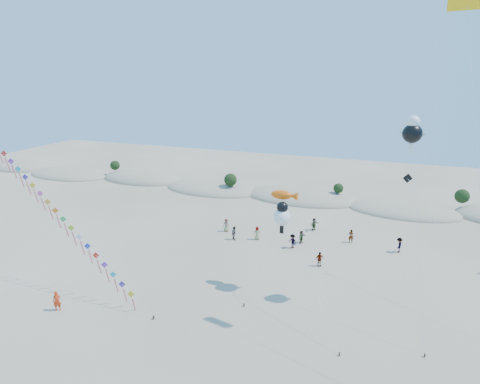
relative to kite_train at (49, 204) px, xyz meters
name	(u,v)px	position (x,y,z in m)	size (l,w,h in m)	color
dune_ridge	(307,198)	(18.01, 36.01, -8.10)	(145.30, 11.49, 5.57)	tan
kite_train	(49,204)	(0.00, 0.00, 0.00)	(23.35, 4.63, 16.00)	#3F2D1E
fish_kite	(285,196)	(21.19, 7.24, 1.02)	(8.08, 9.30, 9.71)	#3F2D1E
cartoon_kite_low	(282,215)	(21.22, 6.41, -0.63)	(3.04, 5.09, 8.88)	#3F2D1E
cartoon_kite_high	(413,132)	(31.52, 8.03, 7.39)	(3.39, 8.34, 16.90)	#3F2D1E
parafoil_kite	(467,11)	(33.78, 4.58, 15.88)	(4.63, 12.65, 25.02)	#3F2D1E
dark_kite	(436,222)	(34.46, 10.17, -0.91)	(9.21, 10.64, 10.87)	#3F2D1E
flyer_foreground	(57,301)	(3.81, -4.15, -7.28)	(0.67, 0.44, 1.85)	red
beachgoers	(333,244)	(24.84, 17.03, -7.35)	(32.07, 12.77, 1.81)	slate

